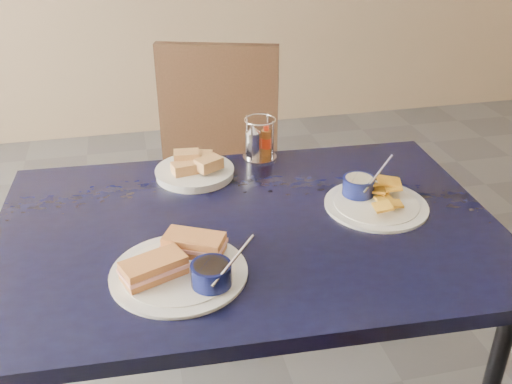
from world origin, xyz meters
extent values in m
cube|color=black|center=(0.19, -0.04, 0.73)|extent=(1.34, 0.93, 0.04)
cylinder|color=black|center=(-0.37, 0.30, 0.35)|extent=(0.04, 0.04, 0.71)
cylinder|color=black|center=(0.76, 0.30, 0.35)|extent=(0.04, 0.04, 0.71)
cube|color=black|center=(0.20, 0.64, 0.48)|extent=(0.59, 0.57, 0.04)
cylinder|color=black|center=(0.01, 0.46, 0.23)|extent=(0.04, 0.04, 0.46)
cylinder|color=black|center=(0.40, 0.46, 0.23)|extent=(0.04, 0.04, 0.46)
cylinder|color=black|center=(0.01, 0.82, 0.23)|extent=(0.04, 0.04, 0.46)
cylinder|color=black|center=(0.40, 0.82, 0.23)|extent=(0.04, 0.04, 0.46)
cube|color=black|center=(0.20, 0.85, 0.75)|extent=(0.46, 0.19, 0.49)
cylinder|color=white|center=(-0.01, -0.22, 0.75)|extent=(0.31, 0.31, 0.01)
cylinder|color=white|center=(-0.01, -0.22, 0.76)|extent=(0.26, 0.26, 0.00)
cube|color=#D3884B|center=(-0.06, -0.23, 0.78)|extent=(0.16, 0.12, 0.04)
cube|color=#EBA190|center=(-0.06, -0.23, 0.78)|extent=(0.16, 0.12, 0.01)
cube|color=#D3884B|center=(0.04, -0.15, 0.78)|extent=(0.16, 0.13, 0.04)
cube|color=#EBA190|center=(0.04, -0.15, 0.78)|extent=(0.16, 0.13, 0.01)
cylinder|color=#0A0E38|center=(0.06, -0.28, 0.79)|extent=(0.09, 0.09, 0.05)
cylinder|color=black|center=(0.06, -0.28, 0.80)|extent=(0.08, 0.08, 0.01)
cylinder|color=silver|center=(0.10, -0.30, 0.83)|extent=(0.11, 0.07, 0.08)
cylinder|color=white|center=(0.56, -0.03, 0.75)|extent=(0.28, 0.28, 0.01)
cylinder|color=white|center=(0.56, -0.03, 0.76)|extent=(0.23, 0.23, 0.00)
cube|color=yellow|center=(0.58, -0.05, 0.76)|extent=(0.05, 0.07, 0.01)
cube|color=yellow|center=(0.57, 0.01, 0.77)|extent=(0.08, 0.07, 0.02)
cube|color=yellow|center=(0.58, 0.01, 0.77)|extent=(0.08, 0.08, 0.02)
cube|color=yellow|center=(0.57, -0.07, 0.78)|extent=(0.07, 0.06, 0.01)
cube|color=yellow|center=(0.54, -0.10, 0.78)|extent=(0.06, 0.07, 0.02)
cube|color=yellow|center=(0.62, 0.00, 0.79)|extent=(0.06, 0.08, 0.01)
cube|color=yellow|center=(0.61, 0.01, 0.79)|extent=(0.07, 0.06, 0.02)
cube|color=yellow|center=(0.54, 0.02, 0.80)|extent=(0.06, 0.07, 0.01)
cylinder|color=#0A0E38|center=(0.53, 0.03, 0.79)|extent=(0.09, 0.09, 0.05)
cylinder|color=#C6B895|center=(0.53, 0.03, 0.80)|extent=(0.08, 0.08, 0.01)
cylinder|color=silver|center=(0.57, 0.01, 0.83)|extent=(0.11, 0.07, 0.08)
cylinder|color=white|center=(0.10, 0.26, 0.76)|extent=(0.23, 0.23, 0.02)
cylinder|color=white|center=(0.10, 0.26, 0.77)|extent=(0.19, 0.19, 0.00)
cube|color=tan|center=(0.07, 0.24, 0.79)|extent=(0.08, 0.06, 0.03)
cube|color=tan|center=(0.12, 0.29, 0.79)|extent=(0.09, 0.07, 0.03)
cube|color=tan|center=(0.14, 0.23, 0.80)|extent=(0.09, 0.08, 0.03)
cube|color=tan|center=(0.08, 0.28, 0.81)|extent=(0.08, 0.06, 0.03)
cylinder|color=silver|center=(0.32, 0.34, 0.75)|extent=(0.11, 0.11, 0.01)
cylinder|color=silver|center=(0.35, 0.38, 0.82)|extent=(0.01, 0.01, 0.13)
cylinder|color=silver|center=(0.28, 0.38, 0.82)|extent=(0.01, 0.01, 0.13)
cylinder|color=silver|center=(0.28, 0.31, 0.82)|extent=(0.01, 0.01, 0.13)
cylinder|color=silver|center=(0.35, 0.31, 0.82)|extent=(0.01, 0.01, 0.13)
torus|color=silver|center=(0.32, 0.34, 0.88)|extent=(0.10, 0.10, 0.00)
cylinder|color=silver|center=(0.30, 0.34, 0.80)|extent=(0.05, 0.05, 0.08)
cone|color=silver|center=(0.30, 0.34, 0.85)|extent=(0.04, 0.04, 0.02)
cylinder|color=brown|center=(0.34, 0.35, 0.80)|extent=(0.03, 0.03, 0.08)
cylinder|color=#AB2209|center=(0.34, 0.35, 0.80)|extent=(0.03, 0.03, 0.03)
cylinder|color=#AB2209|center=(0.34, 0.35, 0.85)|extent=(0.02, 0.02, 0.02)
camera|label=1|loc=(-0.07, -1.28, 1.53)|focal=40.00mm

